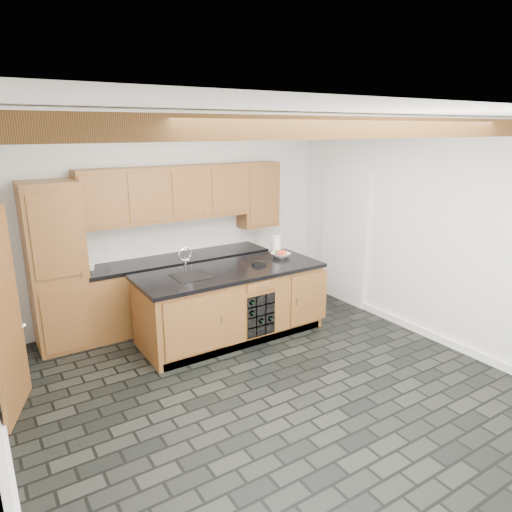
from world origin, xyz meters
The scene contains 10 objects.
ground centered at (0.00, 0.00, 0.00)m, with size 5.00×5.00×0.00m, color black.
room_shell centered at (-0.09, 0.53, 1.53)m, with size 5.01×5.00×5.00m.
back_cabinetry centered at (-0.38, 2.24, 0.98)m, with size 3.65×0.62×2.20m.
island centered at (0.31, 1.28, 0.46)m, with size 2.48×0.96×0.93m.
faucet centered at (-0.25, 1.33, 0.96)m, with size 0.45×0.40×0.34m.
kitchen_scale centered at (0.72, 1.26, 0.96)m, with size 0.19×0.14×0.05m.
fruit_bowl centered at (1.18, 1.42, 0.96)m, with size 0.26×0.26×0.06m, color beige.
fruit_cluster centered at (1.18, 1.42, 1.00)m, with size 0.16×0.17×0.07m.
paper_towel centered at (1.22, 1.57, 1.07)m, with size 0.12×0.12×0.28m, color white.
mug centered at (-1.24, 2.22, 0.97)m, with size 0.09×0.09×0.09m, color white.
Camera 1 is at (-2.46, -3.65, 2.70)m, focal length 32.00 mm.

